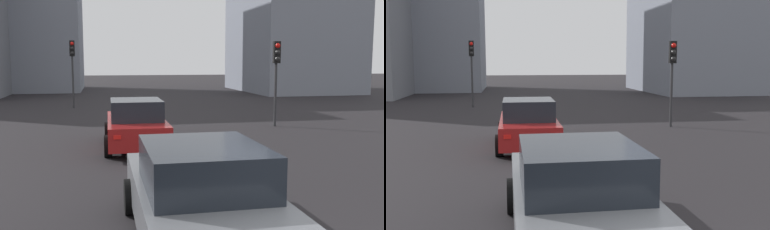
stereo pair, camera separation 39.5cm
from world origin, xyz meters
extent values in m
cube|color=maroon|center=(9.18, 1.79, 0.59)|extent=(4.33, 1.81, 0.66)
cube|color=#1E232B|center=(8.96, 1.79, 1.23)|extent=(1.96, 1.57, 0.62)
cylinder|color=black|center=(10.50, 0.89, 0.32)|extent=(0.64, 0.23, 0.64)
cylinder|color=black|center=(10.53, 2.65, 0.32)|extent=(0.64, 0.23, 0.64)
cylinder|color=black|center=(7.83, 0.92, 0.32)|extent=(0.64, 0.23, 0.64)
cylinder|color=black|center=(7.86, 2.68, 0.32)|extent=(0.64, 0.23, 0.64)
cube|color=red|center=(7.00, 1.18, 0.71)|extent=(0.03, 0.20, 0.11)
cube|color=red|center=(7.02, 2.45, 0.71)|extent=(0.03, 0.20, 0.11)
cube|color=slate|center=(1.61, 1.42, 0.59)|extent=(4.65, 1.89, 0.67)
cube|color=#1E232B|center=(1.38, 1.42, 1.24)|extent=(2.09, 1.66, 0.62)
cylinder|color=black|center=(3.05, 0.48, 0.32)|extent=(0.64, 0.22, 0.64)
cylinder|color=black|center=(3.05, 2.36, 0.32)|extent=(0.64, 0.22, 0.64)
cylinder|color=#2D2D30|center=(21.54, 4.46, 1.50)|extent=(0.11, 0.11, 2.99)
cube|color=black|center=(21.48, 4.45, 3.44)|extent=(0.24, 0.31, 0.90)
sphere|color=red|center=(21.37, 4.43, 3.71)|extent=(0.20, 0.20, 0.20)
sphere|color=black|center=(21.37, 4.43, 3.44)|extent=(0.20, 0.20, 0.20)
sphere|color=black|center=(21.37, 4.43, 3.17)|extent=(0.20, 0.20, 0.20)
cylinder|color=#2D2D30|center=(12.49, -4.27, 1.32)|extent=(0.11, 0.11, 2.64)
cube|color=black|center=(12.43, -4.27, 3.09)|extent=(0.22, 0.30, 0.90)
sphere|color=red|center=(12.32, -4.26, 3.36)|extent=(0.20, 0.20, 0.20)
sphere|color=black|center=(12.32, -4.26, 3.09)|extent=(0.20, 0.20, 0.20)
sphere|color=black|center=(12.32, -4.26, 2.82)|extent=(0.20, 0.20, 0.20)
camera|label=1|loc=(-4.55, 2.81, 2.73)|focal=40.71mm
camera|label=2|loc=(-4.62, 2.42, 2.73)|focal=40.71mm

